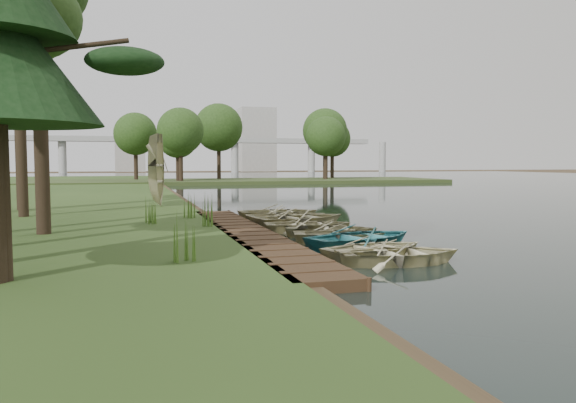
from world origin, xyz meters
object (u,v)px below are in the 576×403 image
object	(u,v)px
rowboat_2	(364,235)
boardwalk	(248,236)
stored_rowboat	(159,199)
rowboat_0	(400,251)
rowboat_1	(376,246)

from	to	relation	value
rowboat_2	boardwalk	bearing A→B (deg)	27.55
boardwalk	stored_rowboat	bearing A→B (deg)	101.10
rowboat_0	rowboat_1	bearing A→B (deg)	17.14
stored_rowboat	rowboat_0	bearing A→B (deg)	-147.13
rowboat_2	stored_rowboat	world-z (taller)	stored_rowboat
rowboat_1	stored_rowboat	world-z (taller)	stored_rowboat
boardwalk	rowboat_1	xyz separation A→B (m)	(2.51, -4.50, 0.22)
boardwalk	rowboat_2	size ratio (longest dim) A/B	4.39
rowboat_1	stored_rowboat	xyz separation A→B (m)	(-4.78, 16.04, 0.32)
rowboat_1	stored_rowboat	size ratio (longest dim) A/B	0.82
boardwalk	rowboat_1	distance (m)	5.16
rowboat_1	rowboat_2	size ratio (longest dim) A/B	0.84
boardwalk	stored_rowboat	world-z (taller)	stored_rowboat
rowboat_1	stored_rowboat	bearing A→B (deg)	1.12
rowboat_1	stored_rowboat	distance (m)	16.74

